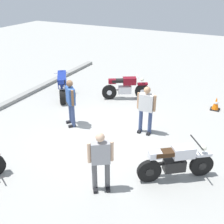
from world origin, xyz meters
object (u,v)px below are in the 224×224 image
object	(u,v)px
motorcycle_maroon_cruiser	(126,87)
person_in_white_shirt	(146,107)
person_in_gray_shirt	(101,159)
motorcycle_blue_sportbike	(62,85)
traffic_cone	(216,104)
person_in_blue_shirt	(71,100)
motorcycle_silver_cruiser	(176,162)

from	to	relation	value
motorcycle_maroon_cruiser	person_in_white_shirt	size ratio (longest dim) A/B	1.11
motorcycle_maroon_cruiser	person_in_gray_shirt	size ratio (longest dim) A/B	1.15
motorcycle_maroon_cruiser	motorcycle_blue_sportbike	bearing A→B (deg)	172.99
traffic_cone	person_in_gray_shirt	bearing A→B (deg)	162.52
person_in_white_shirt	traffic_cone	world-z (taller)	person_in_white_shirt
person_in_white_shirt	traffic_cone	distance (m)	3.61
person_in_gray_shirt	traffic_cone	size ratio (longest dim) A/B	3.07
motorcycle_blue_sportbike	motorcycle_maroon_cruiser	bearing A→B (deg)	-101.51
person_in_blue_shirt	person_in_gray_shirt	xyz separation A→B (m)	(-2.45, -2.54, -0.06)
motorcycle_silver_cruiser	person_in_white_shirt	world-z (taller)	person_in_white_shirt
motorcycle_blue_sportbike	traffic_cone	size ratio (longest dim) A/B	3.22
motorcycle_silver_cruiser	person_in_gray_shirt	distance (m)	2.02
motorcycle_blue_sportbike	person_in_gray_shirt	bearing A→B (deg)	-170.18
person_in_blue_shirt	person_in_white_shirt	xyz separation A→B (m)	(0.67, -2.54, -0.02)
person_in_white_shirt	person_in_gray_shirt	bearing A→B (deg)	-1.33
motorcycle_maroon_cruiser	person_in_blue_shirt	xyz separation A→B (m)	(-3.03, 0.75, 0.45)
motorcycle_silver_cruiser	person_in_gray_shirt	bearing A→B (deg)	-178.08
motorcycle_maroon_cruiser	person_in_blue_shirt	world-z (taller)	person_in_blue_shirt
motorcycle_silver_cruiser	traffic_cone	size ratio (longest dim) A/B	3.30
motorcycle_blue_sportbike	traffic_cone	bearing A→B (deg)	-109.54
person_in_blue_shirt	traffic_cone	distance (m)	5.80
motorcycle_silver_cruiser	motorcycle_maroon_cruiser	size ratio (longest dim) A/B	0.94
person_in_blue_shirt	person_in_gray_shirt	distance (m)	3.53
person_in_gray_shirt	motorcycle_silver_cruiser	bearing A→B (deg)	94.37
person_in_white_shirt	person_in_blue_shirt	bearing A→B (deg)	-76.54
person_in_gray_shirt	traffic_cone	distance (m)	6.42
motorcycle_blue_sportbike	person_in_white_shirt	bearing A→B (deg)	-141.06
motorcycle_silver_cruiser	traffic_cone	distance (m)	4.88
motorcycle_blue_sportbike	motorcycle_silver_cruiser	xyz separation A→B (m)	(-3.14, -5.88, -0.07)
motorcycle_silver_cruiser	person_in_white_shirt	bearing A→B (deg)	92.66
person_in_blue_shirt	person_in_gray_shirt	size ratio (longest dim) A/B	1.05
motorcycle_maroon_cruiser	person_in_gray_shirt	world-z (taller)	person_in_gray_shirt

